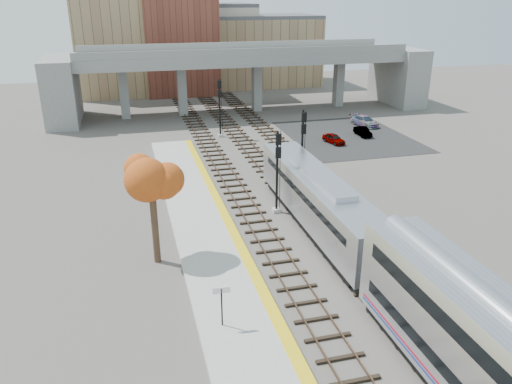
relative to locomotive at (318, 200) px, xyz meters
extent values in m
plane|color=#47423D|center=(-1.00, -4.95, -2.28)|extent=(160.00, 160.00, 0.00)
cube|color=#9E9E99|center=(-8.25, -4.95, -2.10)|extent=(4.50, 60.00, 0.35)
cube|color=yellow|center=(-6.35, -4.95, -1.92)|extent=(0.70, 60.00, 0.01)
cube|color=black|center=(-4.20, 7.55, -2.21)|extent=(2.50, 95.00, 0.14)
cube|color=brown|center=(-4.92, 7.55, -2.10)|extent=(0.07, 95.00, 0.14)
cube|color=brown|center=(-3.48, 7.55, -2.10)|extent=(0.07, 95.00, 0.14)
cube|color=black|center=(0.00, 7.55, -2.21)|extent=(2.50, 95.00, 0.14)
cube|color=brown|center=(-0.72, 7.55, -2.10)|extent=(0.07, 95.00, 0.14)
cube|color=brown|center=(0.72, 7.55, -2.10)|extent=(0.07, 95.00, 0.14)
cube|color=black|center=(4.00, 7.55, -2.21)|extent=(2.50, 95.00, 0.14)
cube|color=brown|center=(3.28, 7.55, -2.10)|extent=(0.07, 95.00, 0.14)
cube|color=brown|center=(4.72, 7.55, -2.10)|extent=(0.07, 95.00, 0.14)
cube|color=slate|center=(4.00, 40.05, 5.47)|extent=(46.00, 10.00, 1.50)
cube|color=slate|center=(4.00, 35.25, 6.72)|extent=(46.00, 0.20, 1.00)
cube|color=slate|center=(4.00, 44.85, 6.72)|extent=(46.00, 0.20, 1.00)
cube|color=slate|center=(-13.00, 40.05, 1.22)|extent=(1.20, 1.60, 7.00)
cube|color=slate|center=(-5.00, 40.05, 1.22)|extent=(1.20, 1.60, 7.00)
cube|color=slate|center=(6.00, 40.05, 1.22)|extent=(1.20, 1.60, 7.00)
cube|color=slate|center=(19.00, 40.05, 1.22)|extent=(1.20, 1.60, 7.00)
cube|color=slate|center=(-21.00, 40.05, 1.97)|extent=(4.00, 12.00, 8.50)
cube|color=slate|center=(29.00, 40.05, 1.97)|extent=(4.00, 12.00, 8.50)
cube|color=#A1885D|center=(-11.00, 60.05, 5.72)|extent=(18.00, 14.00, 16.00)
cube|color=beige|center=(3.00, 65.05, 4.72)|extent=(16.00, 16.00, 14.00)
cube|color=#4C4C4F|center=(3.00, 65.05, 12.02)|extent=(16.00, 16.00, 0.60)
cube|color=brown|center=(-3.00, 57.05, 7.72)|extent=(12.00, 10.00, 20.00)
cube|color=#A1885D|center=(13.00, 63.05, 3.72)|extent=(20.00, 14.00, 12.00)
cube|color=#4C4C4F|center=(13.00, 63.05, 10.02)|extent=(20.00, 14.00, 0.60)
cube|color=black|center=(13.00, 23.05, -2.26)|extent=(14.00, 18.00, 0.04)
cube|color=#A8AAB2|center=(0.00, -0.01, 0.07)|extent=(3.00, 19.00, 3.20)
cube|color=black|center=(0.00, 9.51, 0.67)|extent=(2.20, 0.06, 1.10)
cube|color=black|center=(0.00, -0.01, 0.67)|extent=(3.02, 16.15, 0.50)
cube|color=black|center=(0.00, -0.01, -1.78)|extent=(2.70, 17.10, 0.50)
cube|color=#A8AAB2|center=(0.00, -0.01, 1.87)|extent=(1.60, 9.50, 0.40)
cube|color=#9E9E99|center=(-2.10, 3.53, -2.13)|extent=(0.60, 0.60, 0.30)
cylinder|color=black|center=(-2.10, 3.53, 1.05)|extent=(0.19, 0.19, 6.66)
cube|color=black|center=(-2.10, 3.28, 3.81)|extent=(0.43, 0.18, 0.86)
cube|color=black|center=(-2.10, 3.28, 2.77)|extent=(0.43, 0.18, 0.86)
cube|color=#9E9E99|center=(2.00, 9.21, -2.13)|extent=(0.60, 0.60, 0.30)
cylinder|color=black|center=(2.00, 9.21, 1.14)|extent=(0.20, 0.20, 6.83)
cube|color=black|center=(2.00, 8.96, 3.97)|extent=(0.44, 0.18, 0.88)
cube|color=black|center=(2.00, 8.96, 2.90)|extent=(0.44, 0.18, 0.88)
cube|color=#9E9E99|center=(-2.10, 26.90, -2.13)|extent=(0.60, 0.60, 0.30)
cylinder|color=black|center=(-2.10, 26.90, 1.20)|extent=(0.20, 0.20, 6.96)
cube|color=black|center=(-2.10, 26.65, 4.09)|extent=(0.45, 0.18, 0.90)
cube|color=black|center=(-2.10, 26.65, 2.99)|extent=(0.45, 0.18, 0.90)
cylinder|color=black|center=(-9.23, -10.22, -0.83)|extent=(0.08, 0.08, 2.20)
cube|color=white|center=(-9.23, -10.22, 0.17)|extent=(0.90, 0.10, 0.35)
cylinder|color=#382619|center=(-11.92, -2.04, 0.34)|extent=(0.44, 0.44, 5.23)
ellipsoid|color=#D7541C|center=(-11.92, -2.04, 3.33)|extent=(3.60, 3.60, 3.74)
imported|color=#99999E|center=(10.09, 20.57, -1.69)|extent=(2.04, 3.45, 1.10)
imported|color=#99999E|center=(14.80, 22.66, -1.70)|extent=(1.19, 3.27, 1.07)
imported|color=#99999E|center=(17.26, 27.16, -1.59)|extent=(2.96, 4.78, 1.29)
camera|label=1|loc=(-13.03, -31.35, 14.04)|focal=35.00mm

